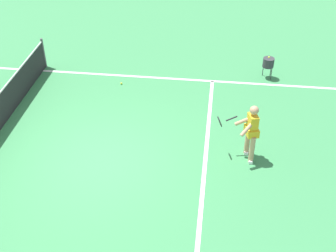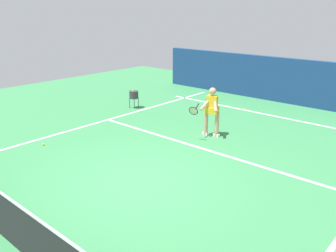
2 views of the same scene
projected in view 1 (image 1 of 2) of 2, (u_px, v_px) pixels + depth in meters
ground_plane at (102, 158)px, 11.61m from camera, size 24.79×24.79×0.00m
service_line_marking at (205, 166)px, 11.35m from camera, size 8.52×0.10×0.01m
sideline_right_marking at (133, 76)px, 15.05m from camera, size 0.10×17.07×0.01m
tennis_player at (250, 130)px, 11.15m from camera, size 0.65×1.08×1.55m
tennis_ball_mid at (121, 83)px, 14.61m from camera, size 0.07×0.07×0.07m
ball_hopper at (268, 63)px, 14.68m from camera, size 0.36×0.36×0.74m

